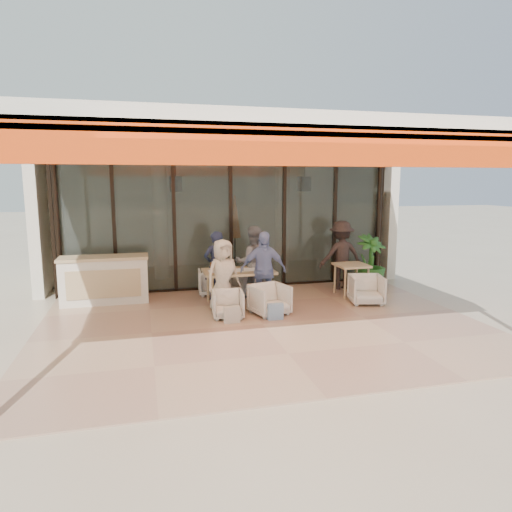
{
  "coord_description": "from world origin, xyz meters",
  "views": [
    {
      "loc": [
        -2.1,
        -7.81,
        2.63
      ],
      "look_at": [
        0.1,
        0.9,
        1.15
      ],
      "focal_mm": 32.0,
      "sensor_mm": 36.0,
      "label": 1
    }
  ],
  "objects": [
    {
      "name": "standing_woman",
      "position": [
        2.58,
        2.29,
        0.84
      ],
      "size": [
        1.11,
        0.66,
        1.69
      ],
      "primitive_type": "imported",
      "rotation": [
        0.0,
        0.0,
        3.17
      ],
      "color": "black",
      "rests_on": "ground"
    },
    {
      "name": "tote_bag_blue",
      "position": [
        0.31,
        0.21,
        0.17
      ],
      "size": [
        0.3,
        0.1,
        0.34
      ],
      "primitive_type": "cube",
      "color": "#99BFD8",
      "rests_on": "ground"
    },
    {
      "name": "potted_palm",
      "position": [
        3.27,
        2.11,
        0.68
      ],
      "size": [
        0.92,
        0.92,
        1.35
      ],
      "primitive_type": "imported",
      "rotation": [
        0.0,
        0.0,
        0.25
      ],
      "color": "#1E5919",
      "rests_on": "ground"
    },
    {
      "name": "diner_grey",
      "position": [
        0.31,
        2.01,
        0.82
      ],
      "size": [
        0.85,
        0.69,
        1.64
      ],
      "primitive_type": "imported",
      "rotation": [
        0.0,
        0.0,
        3.05
      ],
      "color": "slate",
      "rests_on": "ground"
    },
    {
      "name": "diner_cream",
      "position": [
        -0.53,
        1.11,
        0.74
      ],
      "size": [
        0.83,
        0.67,
        1.48
      ],
      "primitive_type": "imported",
      "rotation": [
        0.0,
        0.0,
        0.31
      ],
      "color": "beige",
      "rests_on": "ground"
    },
    {
      "name": "interior_block",
      "position": [
        0.01,
        5.31,
        2.23
      ],
      "size": [
        9.05,
        3.62,
        3.52
      ],
      "color": "silver",
      "rests_on": "ground"
    },
    {
      "name": "terrace_structure",
      "position": [
        0.0,
        -0.26,
        3.25
      ],
      "size": [
        8.0,
        6.0,
        3.4
      ],
      "color": "silver",
      "rests_on": "ground"
    },
    {
      "name": "glass_storefront",
      "position": [
        0.0,
        3.0,
        1.6
      ],
      "size": [
        8.08,
        0.1,
        3.2
      ],
      "color": "#9EADA3",
      "rests_on": "ground"
    },
    {
      "name": "chair_far_left",
      "position": [
        -0.53,
        2.51,
        0.33
      ],
      "size": [
        0.7,
        0.66,
        0.67
      ],
      "primitive_type": "imported",
      "rotation": [
        0.0,
        0.0,
        3.06
      ],
      "color": "white",
      "rests_on": "ground"
    },
    {
      "name": "chair_far_right",
      "position": [
        0.31,
        2.51,
        0.34
      ],
      "size": [
        0.82,
        0.8,
        0.67
      ],
      "primitive_type": "imported",
      "rotation": [
        0.0,
        0.0,
        3.49
      ],
      "color": "white",
      "rests_on": "ground"
    },
    {
      "name": "side_chair",
      "position": [
        2.55,
        0.88,
        0.35
      ],
      "size": [
        0.81,
        0.78,
        0.7
      ],
      "primitive_type": "imported",
      "rotation": [
        0.0,
        0.0,
        -0.24
      ],
      "color": "white",
      "rests_on": "ground"
    },
    {
      "name": "host_counter",
      "position": [
        -2.91,
        2.3,
        0.53
      ],
      "size": [
        1.85,
        0.65,
        1.04
      ],
      "color": "silver",
      "rests_on": "ground"
    },
    {
      "name": "diner_periwinkle",
      "position": [
        0.31,
        1.11,
        0.81
      ],
      "size": [
        0.98,
        0.47,
        1.62
      ],
      "primitive_type": "imported",
      "rotation": [
        0.0,
        0.0,
        -0.08
      ],
      "color": "#748FC2",
      "rests_on": "ground"
    },
    {
      "name": "terrace_floor",
      "position": [
        0.0,
        0.0,
        0.01
      ],
      "size": [
        8.0,
        6.0,
        0.01
      ],
      "primitive_type": "cube",
      "color": "tan",
      "rests_on": "ground"
    },
    {
      "name": "side_table",
      "position": [
        2.55,
        1.63,
        0.64
      ],
      "size": [
        0.7,
        0.7,
        0.74
      ],
      "color": "tan",
      "rests_on": "ground"
    },
    {
      "name": "chair_near_right",
      "position": [
        0.31,
        0.61,
        0.34
      ],
      "size": [
        0.81,
        0.78,
        0.68
      ],
      "primitive_type": "imported",
      "rotation": [
        0.0,
        0.0,
        0.29
      ],
      "color": "white",
      "rests_on": "ground"
    },
    {
      "name": "tote_bag_cream",
      "position": [
        -0.53,
        0.21,
        0.17
      ],
      "size": [
        0.3,
        0.1,
        0.34
      ],
      "primitive_type": "cube",
      "color": "silver",
      "rests_on": "ground"
    },
    {
      "name": "ground",
      "position": [
        0.0,
        0.0,
        0.0
      ],
      "size": [
        70.0,
        70.0,
        0.0
      ],
      "primitive_type": "plane",
      "color": "#C6B293",
      "rests_on": "ground"
    },
    {
      "name": "dining_table",
      "position": [
        -0.12,
        1.57,
        0.69
      ],
      "size": [
        1.5,
        0.9,
        0.93
      ],
      "color": "tan",
      "rests_on": "ground"
    },
    {
      "name": "diner_navy",
      "position": [
        -0.53,
        2.01,
        0.77
      ],
      "size": [
        0.65,
        0.52,
        1.55
      ],
      "primitive_type": "imported",
      "rotation": [
        0.0,
        0.0,
        3.44
      ],
      "color": "#1B213B",
      "rests_on": "ground"
    },
    {
      "name": "chair_near_left",
      "position": [
        -0.53,
        0.61,
        0.3
      ],
      "size": [
        0.64,
        0.6,
        0.6
      ],
      "primitive_type": "imported",
      "rotation": [
        0.0,
        0.0,
        -0.1
      ],
      "color": "white",
      "rests_on": "ground"
    }
  ]
}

